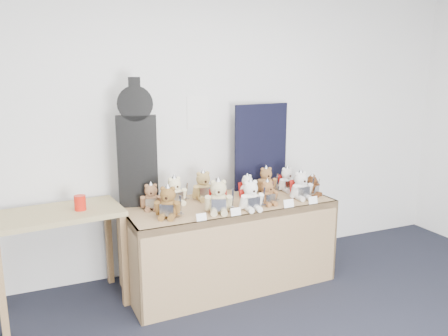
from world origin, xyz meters
name	(u,v)px	position (x,y,z in m)	size (l,w,h in m)	color
room_shell	(198,113)	(0.12, 2.49, 1.51)	(6.00, 6.00, 6.00)	silver
display_table	(232,222)	(0.22, 1.93, 0.59)	(1.85, 0.83, 0.76)	#96774C
side_table	(58,227)	(-1.19, 2.13, 0.68)	(1.03, 0.65, 0.81)	tan
guitar_case	(137,145)	(-0.52, 2.21, 1.29)	(0.34, 0.16, 1.08)	black
navy_board	(261,146)	(0.72, 2.36, 1.17)	(0.62, 0.02, 0.82)	black
red_cup	(80,203)	(-1.01, 2.10, 0.87)	(0.09, 0.09, 0.12)	red
teddy_front_far_left	(168,203)	(-0.38, 1.81, 0.87)	(0.23, 0.23, 0.29)	brown
teddy_front_left	(218,198)	(0.03, 1.77, 0.88)	(0.25, 0.24, 0.31)	#C2B589
teddy_front_centre	(251,196)	(0.30, 1.74, 0.87)	(0.23, 0.19, 0.29)	white
teddy_front_right	(268,193)	(0.50, 1.81, 0.85)	(0.20, 0.16, 0.24)	brown
teddy_front_far_right	(301,186)	(0.86, 1.85, 0.87)	(0.23, 0.19, 0.29)	silver
teddy_front_end	(312,186)	(1.02, 1.90, 0.85)	(0.18, 0.18, 0.22)	#4F2F1B
teddy_back_left	(175,192)	(-0.23, 2.14, 0.87)	(0.23, 0.19, 0.27)	#F4E6B1
teddy_back_centre_left	(203,187)	(0.05, 2.17, 0.87)	(0.24, 0.19, 0.29)	tan
teddy_back_centre_right	(248,187)	(0.45, 2.09, 0.85)	(0.20, 0.18, 0.24)	white
teddy_back_right	(266,181)	(0.69, 2.19, 0.87)	(0.22, 0.19, 0.27)	brown
teddy_back_end	(287,180)	(0.89, 2.13, 0.86)	(0.22, 0.18, 0.26)	silver
teddy_back_far_left	(151,198)	(-0.45, 2.07, 0.86)	(0.20, 0.18, 0.25)	#8C6041
entry_card_a	(201,217)	(-0.17, 1.62, 0.79)	(0.08, 0.00, 0.06)	white
entry_card_b	(236,212)	(0.12, 1.63, 0.79)	(0.09, 0.00, 0.06)	white
entry_card_c	(289,203)	(0.62, 1.65, 0.79)	(0.10, 0.00, 0.07)	white
entry_card_d	(313,200)	(0.87, 1.66, 0.79)	(0.09, 0.00, 0.06)	white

